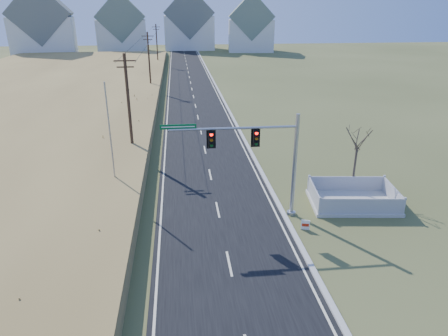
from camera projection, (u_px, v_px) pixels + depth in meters
ground at (225, 244)px, 22.68m from camera, size 260.00×260.00×0.00m
road at (191, 85)px, 68.71m from camera, size 8.00×180.00×0.06m
curb at (215, 84)px, 69.13m from camera, size 0.30×180.00×0.18m
reed_marsh at (25, 97)px, 56.71m from camera, size 38.00×110.00×1.30m
utility_pole_near at (129, 105)px, 34.04m from camera, size 1.80×0.26×9.00m
utility_pole_mid at (149, 61)px, 61.67m from camera, size 1.80×0.26×9.00m
utility_pole_far at (157, 44)px, 89.29m from camera, size 1.80×0.26×9.00m
condo_nw at (42, 26)px, 107.82m from camera, size 17.69×13.38×19.05m
condo_nnw at (122, 27)px, 117.61m from camera, size 14.93×11.17×17.03m
condo_n at (189, 24)px, 123.17m from camera, size 15.27×10.20×18.54m
condo_ne at (251, 27)px, 118.01m from camera, size 14.12×10.51×16.52m
traffic_signal_mast at (266, 155)px, 24.18m from camera, size 8.38×0.57×6.66m
fence_enclosure at (352, 201)px, 27.13m from camera, size 6.06×4.51×1.28m
open_sign at (305, 225)px, 23.96m from camera, size 0.51×0.20×0.64m
flagpole at (112, 152)px, 27.63m from camera, size 0.36×0.36×8.00m
bare_tree at (358, 138)px, 27.37m from camera, size 1.95×1.95×5.17m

